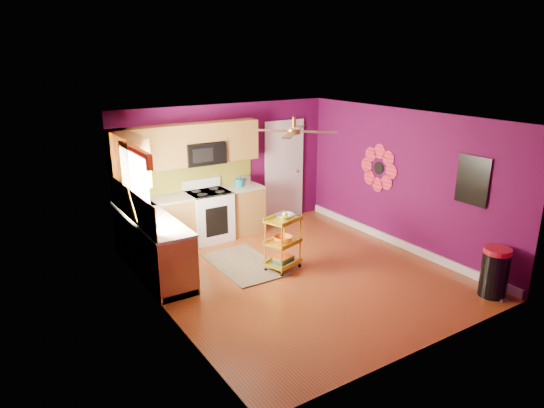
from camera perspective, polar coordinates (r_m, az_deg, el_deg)
ground at (r=7.93m, az=3.22°, el=-8.16°), size 5.00×5.00×0.00m
room_envelope at (r=7.39m, az=3.60°, el=3.40°), size 4.54×5.04×2.52m
lower_cabinets at (r=8.65m, az=-11.15°, el=-3.11°), size 2.81×2.31×0.94m
electric_range at (r=9.24m, az=-7.42°, el=-1.28°), size 0.76×0.66×1.13m
upper_cabinetry at (r=8.65m, az=-11.92°, el=6.23°), size 2.80×2.30×1.26m
left_window at (r=7.31m, az=-15.84°, el=3.45°), size 0.08×1.35×1.08m
panel_door at (r=10.24m, az=1.41°, el=3.86°), size 0.95×0.11×2.15m
right_wall_art at (r=8.66m, az=16.81°, el=3.48°), size 0.04×2.74×1.04m
ceiling_fan at (r=7.41m, az=2.61°, el=8.63°), size 1.01×1.01×0.26m
shag_rug at (r=8.22m, az=-3.27°, el=-7.10°), size 0.93×1.52×0.02m
rolling_cart at (r=7.87m, az=1.34°, el=-4.33°), size 0.64×0.54×0.98m
trash_can at (r=7.79m, az=24.72°, el=-7.30°), size 0.45×0.47×0.75m
teal_kettle at (r=9.36m, az=-3.88°, el=2.54°), size 0.18×0.18×0.21m
toaster at (r=9.48m, az=-3.35°, el=2.77°), size 0.22×0.15×0.18m
soap_bottle_a at (r=7.75m, az=-14.27°, el=-1.02°), size 0.09×0.09×0.20m
soap_bottle_b at (r=7.83m, az=-14.72°, el=-1.00°), size 0.13×0.13×0.16m
counter_dish at (r=8.13m, az=-15.11°, el=-0.70°), size 0.29×0.29×0.07m
counter_cup at (r=7.37m, az=-13.75°, el=-2.36°), size 0.12×0.12×0.09m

